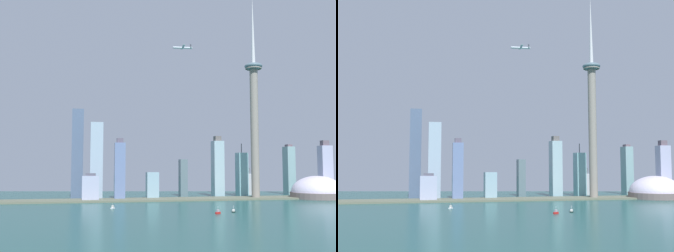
{
  "view_description": "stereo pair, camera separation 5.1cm",
  "coord_description": "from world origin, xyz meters",
  "views": [
    {
      "loc": [
        -114.98,
        -251.56,
        58.34
      ],
      "look_at": [
        32.82,
        480.16,
        128.08
      ],
      "focal_mm": 46.0,
      "sensor_mm": 36.0,
      "label": 1
    },
    {
      "loc": [
        -114.93,
        -251.57,
        58.34
      ],
      "look_at": [
        32.82,
        480.16,
        128.08
      ],
      "focal_mm": 46.0,
      "sensor_mm": 36.0,
      "label": 2
    }
  ],
  "objects": [
    {
      "name": "skyscraper_3",
      "position": [
        -88.39,
        515.33,
        67.72
      ],
      "size": [
        21.9,
        16.94,
        135.43
      ],
      "color": "#99B0C7",
      "rests_on": "ground"
    },
    {
      "name": "waterfront_pier",
      "position": [
        0.0,
        482.71,
        1.42
      ],
      "size": [
        825.45,
        62.19,
        2.83
      ],
      "primitive_type": "cube",
      "color": "#626854",
      "rests_on": "ground"
    },
    {
      "name": "skyscraper_10",
      "position": [
        -121.67,
        549.12,
        81.32
      ],
      "size": [
        20.79,
        15.9,
        162.64
      ],
      "color": "slate",
      "rests_on": "ground"
    },
    {
      "name": "skyscraper_12",
      "position": [
        308.82,
        576.51,
        50.14
      ],
      "size": [
        16.94,
        24.71,
        103.22
      ],
      "color": "#7DA4A8",
      "rests_on": "ground"
    },
    {
      "name": "skyscraper_9",
      "position": [
        342.79,
        496.26,
        50.58
      ],
      "size": [
        22.06,
        19.12,
        107.25
      ],
      "color": "#A7AACB",
      "rests_on": "ground"
    },
    {
      "name": "skyscraper_5",
      "position": [
        -48.62,
        501.28,
        51.03
      ],
      "size": [
        18.45,
        14.84,
        107.04
      ],
      "color": "#6278A7",
      "rests_on": "ground"
    },
    {
      "name": "airplane",
      "position": [
        54.7,
        461.59,
        264.0
      ],
      "size": [
        34.34,
        31.04,
        8.62
      ],
      "rotation": [
        0.0,
        0.0,
        3.08
      ],
      "color": "#B0BFCB"
    },
    {
      "name": "observation_tower",
      "position": [
        194.08,
        481.45,
        164.58
      ],
      "size": [
        32.78,
        32.78,
        376.82
      ],
      "color": "gray",
      "rests_on": "ground"
    },
    {
      "name": "skyscraper_13",
      "position": [
        -98.71,
        481.98,
        21.88
      ],
      "size": [
        27.89,
        13.09,
        46.4
      ],
      "color": "#A8B0D1",
      "rests_on": "ground"
    },
    {
      "name": "skyscraper_7",
      "position": [
        217.65,
        588.38,
        23.86
      ],
      "size": [
        27.25,
        16.33,
        54.58
      ],
      "color": "#B0B1B8",
      "rests_on": "ground"
    },
    {
      "name": "skyscraper_11",
      "position": [
        191.92,
        543.17,
        42.15
      ],
      "size": [
        18.14,
        24.05,
        102.2
      ],
      "color": "#78AFB7",
      "rests_on": "ground"
    },
    {
      "name": "boat_1",
      "position": [
        50.87,
        260.0,
        1.94
      ],
      "size": [
        7.73,
        5.41,
        9.35
      ],
      "rotation": [
        0.0,
        0.0,
        0.49
      ],
      "color": "#B41D19",
      "rests_on": "ground"
    },
    {
      "name": "stadium_dome",
      "position": [
        308.34,
        468.34,
        10.15
      ],
      "size": [
        98.55,
        98.55,
        59.09
      ],
      "color": "#6C5E5C",
      "rests_on": "ground"
    },
    {
      "name": "boat_0",
      "position": [
        76.48,
        275.23,
        1.21
      ],
      "size": [
        8.37,
        14.05,
        8.4
      ],
      "rotation": [
        0.0,
        0.0,
        1.25
      ],
      "color": "black",
      "rests_on": "ground"
    },
    {
      "name": "skyscraper_4",
      "position": [
        10.85,
        513.4,
        23.74
      ],
      "size": [
        21.12,
        21.52,
        47.48
      ],
      "color": "#89ADC0",
      "rests_on": "ground"
    },
    {
      "name": "boat_2",
      "position": [
        -71.0,
        350.47,
        1.66
      ],
      "size": [
        6.38,
        7.57,
        7.7
      ],
      "rotation": [
        0.0,
        0.0,
        4.11
      ],
      "color": "white",
      "rests_on": "ground"
    },
    {
      "name": "skyscraper_2",
      "position": [
        143.09,
        543.21,
        55.02
      ],
      "size": [
        19.66,
        24.27,
        116.01
      ],
      "color": "#94B4C1",
      "rests_on": "ground"
    },
    {
      "name": "skyscraper_6",
      "position": [
        79.87,
        565.2,
        35.69
      ],
      "size": [
        14.0,
        19.48,
        71.38
      ],
      "color": "slate",
      "rests_on": "ground"
    }
  ]
}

